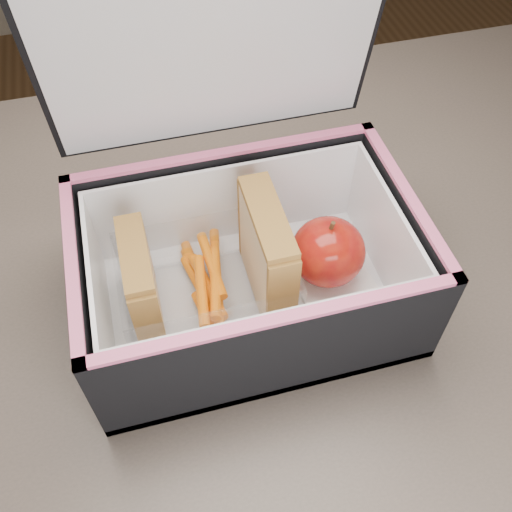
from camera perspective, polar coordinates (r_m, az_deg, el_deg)
The scene contains 9 objects.
ground at distance 1.30m, azimuth 2.92°, elevation -21.89°, with size 4.00×4.00×0.00m, color brown.
kitchen_table at distance 0.70m, azimuth 5.08°, elevation -5.81°, with size 1.20×0.80×0.75m.
lunch_bag at distance 0.54m, azimuth -0.87°, elevation -0.42°, with size 0.31×0.25×0.32m.
plastic_tub at distance 0.55m, azimuth -4.95°, elevation -2.73°, with size 0.16×0.12×0.07m, color white, non-canonical shape.
sandwich_left at distance 0.54m, azimuth -11.34°, elevation -2.84°, with size 0.02×0.09×0.10m.
sandwich_right at distance 0.54m, azimuth 1.08°, elevation 0.19°, with size 0.03×0.10×0.11m.
carrot_sticks at distance 0.57m, azimuth -4.87°, elevation -2.84°, with size 0.05×0.15×0.03m.
paper_napkin at distance 0.60m, azimuth 7.13°, elevation -1.65°, with size 0.08×0.08×0.01m, color white.
red_apple at distance 0.57m, azimuth 7.21°, elevation 0.42°, with size 0.09×0.09×0.08m.
Camera 1 is at (-0.16, -0.35, 1.24)m, focal length 40.00 mm.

